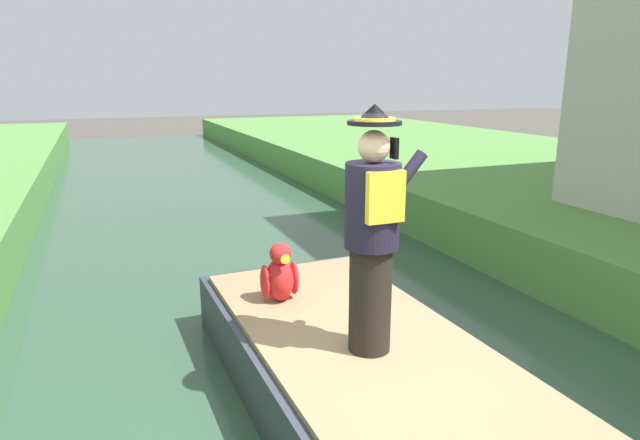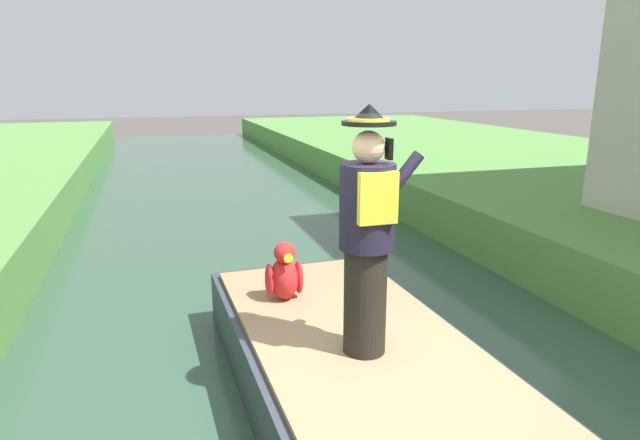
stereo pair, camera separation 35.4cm
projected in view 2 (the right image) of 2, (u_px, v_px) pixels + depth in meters
name	position (u px, v px, depth m)	size (l,w,h in m)	color
boat	(361.00, 376.00, 4.40)	(1.90, 4.24, 0.61)	#333842
person_pirate	(367.00, 234.00, 3.94)	(0.61, 0.42, 1.85)	black
parrot_plush	(284.00, 274.00, 5.09)	(0.36, 0.34, 0.57)	red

